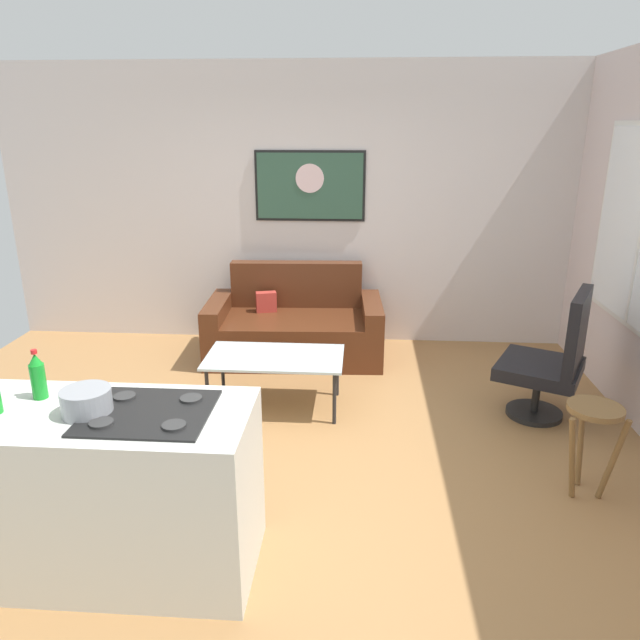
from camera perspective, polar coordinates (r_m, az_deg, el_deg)
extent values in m
cube|color=#A27344|center=(4.30, -3.34, -12.93)|extent=(6.40, 6.40, 0.04)
cube|color=silver|center=(6.14, -0.69, 10.76)|extent=(6.40, 0.05, 2.80)
cube|color=#502714|center=(5.86, -2.43, -1.62)|extent=(1.37, 0.96, 0.42)
cube|color=#502714|center=(6.08, -2.27, 3.47)|extent=(1.34, 0.22, 0.46)
cube|color=#502714|center=(5.93, -9.74, -0.83)|extent=(0.22, 0.90, 0.58)
cube|color=#502714|center=(5.84, 4.97, -0.95)|extent=(0.22, 0.90, 0.58)
cube|color=#AB332A|center=(5.94, -5.19, 1.75)|extent=(0.22, 0.15, 0.20)
cube|color=silver|center=(4.76, -4.39, -3.59)|extent=(1.10, 0.61, 0.02)
cylinder|color=#232326|center=(4.71, -10.76, -7.05)|extent=(0.03, 0.03, 0.43)
cylinder|color=#232326|center=(4.57, 1.40, -7.55)|extent=(0.03, 0.03, 0.43)
cylinder|color=#232326|center=(5.17, -9.35, -4.64)|extent=(0.03, 0.03, 0.43)
cylinder|color=#232326|center=(5.04, 1.68, -5.01)|extent=(0.03, 0.03, 0.43)
cylinder|color=black|center=(5.07, 19.87, -8.39)|extent=(0.43, 0.43, 0.04)
cylinder|color=black|center=(4.99, 20.12, -6.27)|extent=(0.06, 0.06, 0.37)
cube|color=black|center=(4.92, 20.34, -4.40)|extent=(0.80, 0.82, 0.10)
cube|color=black|center=(4.78, 23.52, -1.03)|extent=(0.34, 0.59, 0.59)
cylinder|color=brown|center=(3.95, 24.98, -7.75)|extent=(0.33, 0.33, 0.03)
cylinder|color=brown|center=(4.20, 23.77, -10.65)|extent=(0.04, 0.13, 0.57)
cylinder|color=brown|center=(3.98, 23.08, -12.14)|extent=(0.13, 0.10, 0.57)
cylinder|color=brown|center=(4.07, 26.36, -11.96)|extent=(0.13, 0.10, 0.57)
cube|color=silver|center=(3.31, -20.12, -15.14)|extent=(1.53, 0.68, 0.89)
cube|color=black|center=(2.99, -16.19, -8.52)|extent=(0.60, 0.52, 0.01)
cylinder|color=#2D2D2D|center=(2.93, -20.30, -9.26)|extent=(0.11, 0.11, 0.01)
cylinder|color=#2D2D2D|center=(2.81, -13.87, -9.81)|extent=(0.11, 0.11, 0.01)
cylinder|color=#2D2D2D|center=(3.16, -18.28, -6.98)|extent=(0.11, 0.11, 0.01)
cylinder|color=#2D2D2D|center=(3.05, -12.30, -7.37)|extent=(0.11, 0.11, 0.01)
cylinder|color=#189327|center=(3.31, -25.44, -5.33)|extent=(0.07, 0.07, 0.18)
cone|color=#189327|center=(3.27, -25.73, -3.40)|extent=(0.07, 0.07, 0.06)
cylinder|color=red|center=(3.25, -25.82, -2.76)|extent=(0.03, 0.03, 0.02)
cylinder|color=gray|center=(3.08, -21.42, -8.26)|extent=(0.13, 0.13, 0.01)
cylinder|color=gray|center=(3.06, -21.54, -7.32)|extent=(0.24, 0.24, 0.13)
cube|color=black|center=(6.08, -0.97, 12.75)|extent=(1.11, 0.01, 0.69)
cube|color=#30533F|center=(6.07, -0.98, 12.75)|extent=(1.06, 0.02, 0.64)
cylinder|color=beige|center=(6.05, -0.99, 13.46)|extent=(0.28, 0.01, 0.28)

